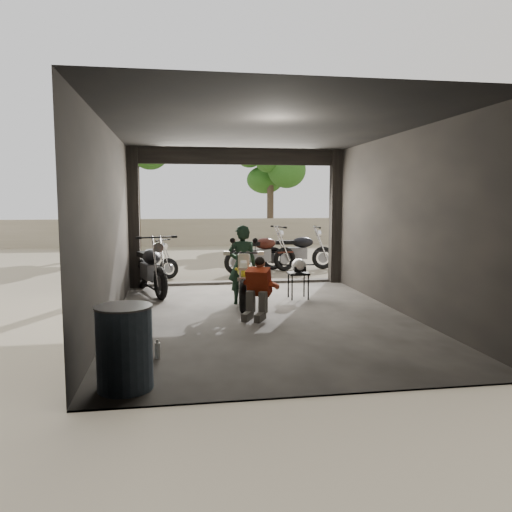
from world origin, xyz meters
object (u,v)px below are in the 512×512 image
object	(u,v)px
mechanic	(257,290)
left_bike	(150,264)
oil_drum	(125,349)
outside_bike_b	(261,250)
rider	(242,265)
outside_bike_a	(149,258)
helmet	(299,265)
sign_post	(373,212)
main_bike	(245,277)
outside_bike_c	(298,248)
stool	(298,276)

from	to	relation	value
mechanic	left_bike	bearing A→B (deg)	152.95
oil_drum	outside_bike_b	bearing A→B (deg)	70.85
rider	mechanic	bearing A→B (deg)	101.23
outside_bike_a	helmet	xyz separation A→B (m)	(3.17, -3.42, 0.19)
rider	sign_post	distance (m)	4.10
sign_post	main_bike	bearing A→B (deg)	-123.35
left_bike	helmet	size ratio (longest dim) A/B	6.11
outside_bike_a	rider	size ratio (longest dim) A/B	0.97
outside_bike_a	rider	distance (m)	4.26
outside_bike_b	outside_bike_c	size ratio (longest dim) A/B	1.03
left_bike	stool	bearing A→B (deg)	-38.02
mechanic	oil_drum	distance (m)	3.49
main_bike	rider	bearing A→B (deg)	119.25
outside_bike_b	oil_drum	bearing A→B (deg)	143.17
outside_bike_a	sign_post	world-z (taller)	sign_post
helmet	oil_drum	distance (m)	5.43
left_bike	helmet	xyz separation A→B (m)	(3.01, -1.07, 0.05)
left_bike	sign_post	world-z (taller)	sign_post
outside_bike_b	helmet	distance (m)	3.77
helmet	mechanic	bearing A→B (deg)	-146.75
mechanic	oil_drum	bearing A→B (deg)	-95.56
outside_bike_a	outside_bike_b	world-z (taller)	outside_bike_b
outside_bike_c	mechanic	xyz separation A→B (m)	(-2.17, -5.83, -0.12)
outside_bike_b	rider	bearing A→B (deg)	147.78
main_bike	mechanic	world-z (taller)	main_bike
left_bike	outside_bike_b	world-z (taller)	outside_bike_b
rider	mechanic	distance (m)	1.25
outside_bike_a	outside_bike_b	bearing A→B (deg)	-53.81
main_bike	stool	xyz separation A→B (m)	(1.15, 0.46, -0.08)
mechanic	oil_drum	xyz separation A→B (m)	(-1.89, -2.94, -0.05)
rider	helmet	world-z (taller)	rider
outside_bike_b	sign_post	size ratio (longest dim) A/B	0.76
outside_bike_b	oil_drum	xyz separation A→B (m)	(-2.87, -8.28, -0.19)
outside_bike_a	mechanic	bearing A→B (deg)	-128.07
main_bike	helmet	xyz separation A→B (m)	(1.17, 0.48, 0.14)
oil_drum	outside_bike_c	bearing A→B (deg)	65.14
rider	oil_drum	world-z (taller)	rider
rider	outside_bike_b	bearing A→B (deg)	-97.45
outside_bike_b	mechanic	size ratio (longest dim) A/B	1.89
main_bike	mechanic	xyz separation A→B (m)	(0.05, -1.09, -0.05)
stool	helmet	size ratio (longest dim) A/B	1.78
left_bike	rider	bearing A→B (deg)	-56.17
outside_bike_c	rider	xyz separation A→B (m)	(-2.26, -4.61, 0.14)
main_bike	outside_bike_c	world-z (taller)	outside_bike_c
helmet	oil_drum	size ratio (longest dim) A/B	0.34
outside_bike_c	sign_post	size ratio (longest dim) A/B	0.74
main_bike	outside_bike_c	distance (m)	5.23
left_bike	sign_post	distance (m)	5.39
main_bike	oil_drum	bearing A→B (deg)	-103.61
main_bike	rider	distance (m)	0.26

